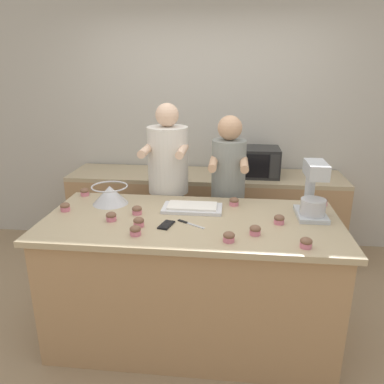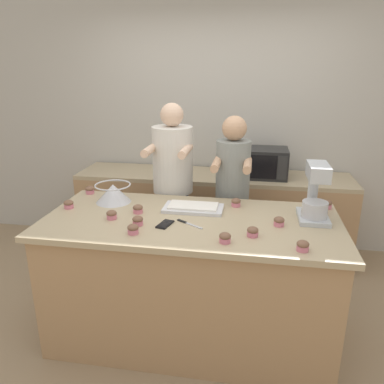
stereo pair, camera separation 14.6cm
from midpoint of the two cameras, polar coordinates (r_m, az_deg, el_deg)
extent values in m
plane|color=#937A5B|center=(3.07, -1.56, -20.63)|extent=(16.00, 16.00, 0.00)
cube|color=#B2ADA3|center=(4.11, 1.48, 10.29)|extent=(10.00, 0.06, 2.70)
cube|color=#A87F56|center=(2.81, -1.64, -13.45)|extent=(1.96, 0.88, 0.90)
cube|color=tan|center=(2.59, -1.74, -4.55)|extent=(2.04, 0.94, 0.04)
cube|color=#A87F56|center=(4.02, 0.95, -3.63)|extent=(2.80, 0.60, 0.85)
cube|color=tan|center=(3.87, 0.99, 2.47)|extent=(2.80, 0.60, 0.04)
cylinder|color=#33384C|center=(3.41, -4.66, -7.24)|extent=(0.26, 0.26, 0.92)
cylinder|color=silver|center=(3.16, -5.00, 4.87)|extent=(0.34, 0.34, 0.56)
sphere|color=#DBB293|center=(3.10, -5.20, 11.62)|extent=(0.19, 0.19, 0.19)
cylinder|color=#DBB293|center=(3.01, -8.40, 6.34)|extent=(0.06, 0.34, 0.06)
cylinder|color=#DBB293|center=(2.95, -2.93, 6.28)|extent=(0.06, 0.34, 0.06)
cylinder|color=#232328|center=(3.38, 3.98, -8.18)|extent=(0.22, 0.22, 0.85)
cylinder|color=gray|center=(3.13, 4.26, 3.14)|extent=(0.28, 0.28, 0.53)
sphere|color=tan|center=(3.05, 4.42, 9.72)|extent=(0.20, 0.20, 0.20)
cylinder|color=tan|center=(2.94, 1.84, 4.38)|extent=(0.06, 0.34, 0.06)
cylinder|color=tan|center=(2.94, 6.53, 4.23)|extent=(0.06, 0.34, 0.06)
cube|color=#B2B7BC|center=(2.73, 16.20, -3.30)|extent=(0.20, 0.30, 0.03)
cylinder|color=#B2B7BC|center=(2.78, 16.09, 0.38)|extent=(0.07, 0.07, 0.26)
cube|color=#B2B7BC|center=(2.61, 16.89, 3.28)|extent=(0.13, 0.26, 0.10)
cylinder|color=#BCBCC1|center=(2.67, 16.46, -2.20)|extent=(0.17, 0.17, 0.11)
cone|color=#BCBCC1|center=(2.93, -13.78, -0.43)|extent=(0.27, 0.27, 0.14)
torus|color=#BCBCC1|center=(2.91, -13.88, 0.81)|extent=(0.28, 0.28, 0.01)
cube|color=silver|center=(2.73, -1.50, -2.53)|extent=(0.43, 0.22, 0.02)
cube|color=white|center=(2.73, -1.50, -2.14)|extent=(0.35, 0.18, 0.02)
cube|color=black|center=(3.82, 8.73, 4.58)|extent=(0.45, 0.36, 0.29)
cube|color=black|center=(3.64, 8.20, 3.92)|extent=(0.30, 0.01, 0.23)
cube|color=#2D2D2D|center=(3.66, 11.34, 3.80)|extent=(0.09, 0.01, 0.23)
cube|color=black|center=(2.48, -5.63, -5.02)|extent=(0.10, 0.16, 0.01)
cube|color=black|center=(2.48, -5.63, -4.90)|extent=(0.09, 0.14, 0.00)
cube|color=#BCBCC1|center=(2.46, -1.15, -5.17)|extent=(0.13, 0.09, 0.01)
cube|color=black|center=(2.53, -3.05, -4.54)|extent=(0.08, 0.06, 0.01)
cylinder|color=#D17084|center=(2.70, -9.92, -3.05)|extent=(0.07, 0.07, 0.03)
ellipsoid|color=brown|center=(2.69, -9.95, -2.53)|extent=(0.07, 0.07, 0.04)
cylinder|color=#D17084|center=(2.89, -20.12, -2.44)|extent=(0.07, 0.07, 0.03)
ellipsoid|color=brown|center=(2.88, -20.18, -1.95)|extent=(0.07, 0.07, 0.04)
cylinder|color=#D17084|center=(3.18, -17.29, -0.25)|extent=(0.07, 0.07, 0.03)
ellipsoid|color=brown|center=(3.17, -17.33, 0.19)|extent=(0.07, 0.07, 0.04)
cylinder|color=#D17084|center=(2.26, 3.77, -7.20)|extent=(0.07, 0.07, 0.03)
ellipsoid|color=brown|center=(2.25, 3.79, -6.61)|extent=(0.07, 0.07, 0.04)
cylinder|color=#D17084|center=(2.36, 7.83, -6.14)|extent=(0.07, 0.07, 0.03)
ellipsoid|color=brown|center=(2.35, 7.86, -5.56)|extent=(0.07, 0.07, 0.04)
cylinder|color=#D17084|center=(2.26, 15.18, -7.84)|extent=(0.07, 0.07, 0.03)
ellipsoid|color=brown|center=(2.25, 15.23, -7.25)|extent=(0.07, 0.07, 0.04)
cylinder|color=#D17084|center=(2.55, 11.53, -4.44)|extent=(0.07, 0.07, 0.03)
ellipsoid|color=brown|center=(2.54, 11.57, -3.90)|extent=(0.07, 0.07, 0.04)
cylinder|color=#D17084|center=(2.62, -13.77, -3.97)|extent=(0.07, 0.07, 0.03)
ellipsoid|color=brown|center=(2.61, -13.81, -3.44)|extent=(0.07, 0.07, 0.04)
cylinder|color=#D17084|center=(2.97, 17.96, -1.68)|extent=(0.07, 0.07, 0.03)
ellipsoid|color=brown|center=(2.96, 18.01, -1.20)|extent=(0.07, 0.07, 0.04)
cylinder|color=#D17084|center=(2.49, -9.78, -4.86)|extent=(0.07, 0.07, 0.03)
ellipsoid|color=brown|center=(2.48, -9.81, -4.31)|extent=(0.07, 0.07, 0.04)
cylinder|color=#D17084|center=(2.37, -10.37, -6.15)|extent=(0.07, 0.07, 0.03)
ellipsoid|color=brown|center=(2.36, -10.41, -5.58)|extent=(0.07, 0.07, 0.04)
cylinder|color=#D17084|center=(2.83, 4.95, -1.76)|extent=(0.07, 0.07, 0.03)
ellipsoid|color=brown|center=(2.82, 4.96, -1.26)|extent=(0.07, 0.07, 0.04)
camera|label=1|loc=(0.07, -91.64, -0.55)|focal=35.00mm
camera|label=2|loc=(0.07, 88.36, 0.55)|focal=35.00mm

